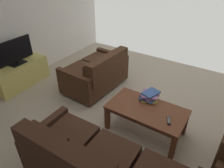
{
  "coord_description": "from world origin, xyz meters",
  "views": [
    {
      "loc": [
        -1.35,
        2.39,
        2.37
      ],
      "look_at": [
        -0.1,
        0.49,
        0.95
      ],
      "focal_mm": 32.57,
      "sensor_mm": 36.0,
      "label": 1
    }
  ],
  "objects_px": {
    "flat_tv": "(15,52)",
    "tv_remote": "(169,121)",
    "coffee_table": "(147,112)",
    "book_stack": "(150,95)",
    "tv_stand": "(21,75)",
    "loveseat_near": "(97,73)"
  },
  "relations": [
    {
      "from": "coffee_table",
      "to": "book_stack",
      "type": "height_order",
      "value": "book_stack"
    },
    {
      "from": "flat_tv",
      "to": "tv_remote",
      "type": "xyz_separation_m",
      "value": [
        -3.19,
        -0.1,
        -0.31
      ]
    },
    {
      "from": "loveseat_near",
      "to": "tv_stand",
      "type": "bearing_deg",
      "value": 29.41
    },
    {
      "from": "coffee_table",
      "to": "book_stack",
      "type": "relative_size",
      "value": 3.52
    },
    {
      "from": "loveseat_near",
      "to": "tv_remote",
      "type": "distance_m",
      "value": 1.9
    },
    {
      "from": "tv_stand",
      "to": "flat_tv",
      "type": "height_order",
      "value": "flat_tv"
    },
    {
      "from": "tv_remote",
      "to": "flat_tv",
      "type": "bearing_deg",
      "value": 1.78
    },
    {
      "from": "coffee_table",
      "to": "flat_tv",
      "type": "relative_size",
      "value": 1.47
    },
    {
      "from": "loveseat_near",
      "to": "flat_tv",
      "type": "bearing_deg",
      "value": 29.36
    },
    {
      "from": "coffee_table",
      "to": "tv_remote",
      "type": "bearing_deg",
      "value": 165.75
    },
    {
      "from": "coffee_table",
      "to": "tv_remote",
      "type": "height_order",
      "value": "tv_remote"
    },
    {
      "from": "tv_stand",
      "to": "book_stack",
      "type": "xyz_separation_m",
      "value": [
        -2.75,
        -0.44,
        0.26
      ]
    },
    {
      "from": "tv_stand",
      "to": "flat_tv",
      "type": "distance_m",
      "value": 0.52
    },
    {
      "from": "book_stack",
      "to": "tv_stand",
      "type": "bearing_deg",
      "value": 9.12
    },
    {
      "from": "flat_tv",
      "to": "tv_remote",
      "type": "distance_m",
      "value": 3.2
    },
    {
      "from": "flat_tv",
      "to": "tv_remote",
      "type": "relative_size",
      "value": 4.78
    },
    {
      "from": "book_stack",
      "to": "tv_remote",
      "type": "xyz_separation_m",
      "value": [
        -0.44,
        0.34,
        -0.05
      ]
    },
    {
      "from": "loveseat_near",
      "to": "tv_remote",
      "type": "xyz_separation_m",
      "value": [
        -1.76,
        0.7,
        0.11
      ]
    },
    {
      "from": "flat_tv",
      "to": "book_stack",
      "type": "bearing_deg",
      "value": -170.92
    },
    {
      "from": "flat_tv",
      "to": "tv_remote",
      "type": "height_order",
      "value": "flat_tv"
    },
    {
      "from": "tv_stand",
      "to": "tv_remote",
      "type": "distance_m",
      "value": 3.2
    },
    {
      "from": "loveseat_near",
      "to": "book_stack",
      "type": "height_order",
      "value": "loveseat_near"
    }
  ]
}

